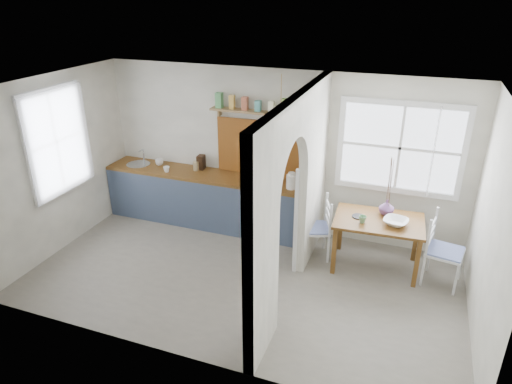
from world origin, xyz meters
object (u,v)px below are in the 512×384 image
(chair_right, at_px, (445,251))
(vase, at_px, (387,207))
(dining_table, at_px, (376,243))
(chair_left, at_px, (314,228))
(kettle, at_px, (292,180))

(chair_right, relative_size, vase, 4.56)
(dining_table, xyz_separation_m, chair_left, (-0.90, -0.02, 0.09))
(vase, bearing_deg, kettle, 176.00)
(chair_left, relative_size, kettle, 3.70)
(dining_table, bearing_deg, chair_right, -9.21)
(chair_left, relative_size, vase, 4.31)
(chair_right, bearing_deg, kettle, 90.43)
(kettle, relative_size, vase, 1.16)
(chair_left, height_order, vase, vase)
(chair_left, bearing_deg, chair_right, 67.11)
(chair_right, distance_m, vase, 0.95)
(dining_table, distance_m, vase, 0.53)
(dining_table, height_order, vase, vase)
(dining_table, distance_m, chair_left, 0.90)
(kettle, xyz_separation_m, vase, (1.42, -0.10, -0.16))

